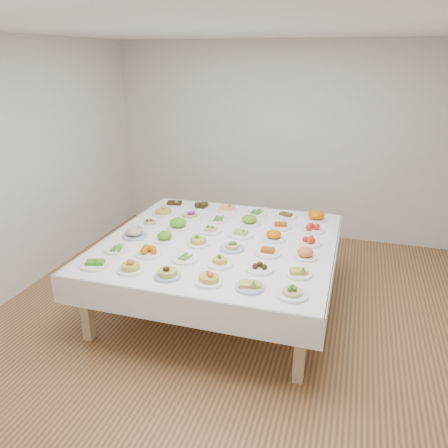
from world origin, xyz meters
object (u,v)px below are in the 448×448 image
(dish_35, at_px, (316,214))
(dish_18, at_px, (150,221))
(dish_0, at_px, (95,261))
(display_table, at_px, (220,246))

(dish_35, bearing_deg, dish_18, -158.31)
(dish_35, bearing_deg, dish_0, -134.98)
(display_table, height_order, dish_18, dish_18)
(dish_0, relative_size, dish_35, 1.05)
(display_table, distance_m, dish_18, 0.93)
(display_table, bearing_deg, dish_35, 45.09)
(dish_0, relative_size, dish_18, 0.95)
(display_table, height_order, dish_0, dish_0)
(display_table, xyz_separation_m, dish_35, (0.91, 0.91, 0.14))
(dish_0, xyz_separation_m, dish_18, (0.01, 1.11, 0.01))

